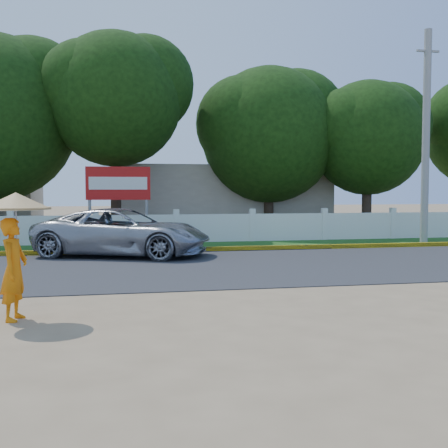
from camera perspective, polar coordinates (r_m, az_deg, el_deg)
name	(u,v)px	position (r m, az deg, el deg)	size (l,w,h in m)	color
ground	(245,300)	(10.63, 2.16, -7.67)	(120.00, 120.00, 0.00)	#9E8460
road	(205,267)	(14.98, -1.91, -4.34)	(60.00, 7.00, 0.02)	#38383A
grass_verge	(181,247)	(20.14, -4.39, -2.30)	(60.00, 3.50, 0.03)	#2D601E
curb	(187,250)	(18.46, -3.74, -2.63)	(40.00, 0.18, 0.16)	yellow
fence	(176,229)	(21.53, -4.88, -0.50)	(40.00, 0.10, 1.10)	silver
building_near	(219,198)	(28.66, -0.49, 2.63)	(10.00, 6.00, 3.20)	#B7AD99
utility_pole	(426,138)	(22.45, 19.83, 8.24)	(0.28, 0.28, 7.96)	gray
vehicle	(123,232)	(17.52, -10.21, -0.85)	(2.46, 5.33, 1.48)	#9FA0A7
monk_with_parasol	(15,237)	(9.39, -20.48, -1.27)	(1.11, 1.11, 2.02)	orange
billboard	(118,187)	(22.43, -10.70, 3.69)	(2.50, 0.13, 2.95)	gray
tree_row	(185,124)	(25.02, -3.96, 10.05)	(34.10, 7.36, 8.59)	#473828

